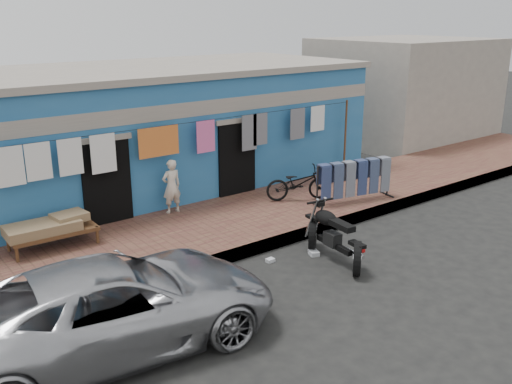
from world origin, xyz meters
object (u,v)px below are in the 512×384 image
bicycle (299,180)px  charpoy (53,233)px  car (115,304)px  jeans_rack (354,180)px  motorcycle (334,234)px  seated_person (172,186)px

bicycle → charpoy: bearing=109.8°
car → jeans_rack: (7.25, 2.08, 0.09)m
motorcycle → charpoy: 5.56m
motorcycle → jeans_rack: bearing=43.5°
motorcycle → jeans_rack: jeans_rack is taller
seated_person → motorcycle: size_ratio=0.70×
seated_person → bicycle: size_ratio=0.79×
seated_person → jeans_rack: size_ratio=0.57×
bicycle → motorcycle: 3.19m
seated_person → bicycle: bearing=161.0°
motorcycle → charpoy: size_ratio=1.02×
bicycle → motorcycle: bearing=177.8°
charpoy → jeans_rack: 7.08m
car → seated_person: 5.21m
seated_person → charpoy: bearing=8.2°
seated_person → charpoy: size_ratio=0.71×
seated_person → jeans_rack: bearing=154.8°
charpoy → jeans_rack: (6.89, -1.61, 0.23)m
bicycle → motorcycle: size_ratio=0.88×
motorcycle → jeans_rack: size_ratio=0.82×
car → motorcycle: 4.68m
bicycle → jeans_rack: 1.36m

